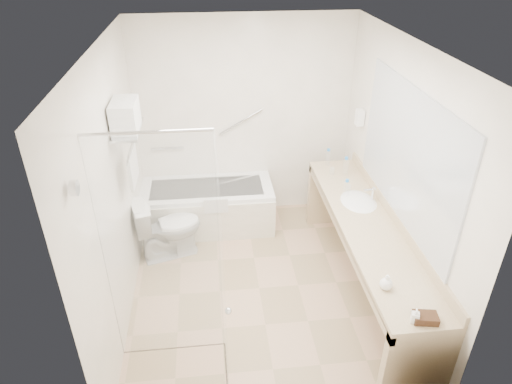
{
  "coord_description": "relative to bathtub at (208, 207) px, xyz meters",
  "views": [
    {
      "loc": [
        -0.43,
        -3.61,
        3.3
      ],
      "look_at": [
        0.0,
        0.3,
        1.0
      ],
      "focal_mm": 32.0,
      "sensor_mm": 36.0,
      "label": 1
    }
  ],
  "objects": [
    {
      "name": "floor",
      "position": [
        0.5,
        -1.24,
        -0.28
      ],
      "size": [
        3.2,
        3.2,
        0.0
      ],
      "primitive_type": "plane",
      "color": "tan",
      "rests_on": "ground"
    },
    {
      "name": "ceiling",
      "position": [
        0.5,
        -1.24,
        2.22
      ],
      "size": [
        2.6,
        3.2,
        0.1
      ],
      "primitive_type": "cube",
      "color": "white",
      "rests_on": "wall_back"
    },
    {
      "name": "wall_back",
      "position": [
        0.5,
        0.36,
        0.97
      ],
      "size": [
        2.6,
        0.1,
        2.5
      ],
      "primitive_type": "cube",
      "color": "white",
      "rests_on": "ground"
    },
    {
      "name": "wall_front",
      "position": [
        0.5,
        -2.84,
        0.97
      ],
      "size": [
        2.6,
        0.1,
        2.5
      ],
      "primitive_type": "cube",
      "color": "white",
      "rests_on": "ground"
    },
    {
      "name": "wall_left",
      "position": [
        -0.8,
        -1.24,
        0.97
      ],
      "size": [
        0.1,
        3.2,
        2.5
      ],
      "primitive_type": "cube",
      "color": "white",
      "rests_on": "ground"
    },
    {
      "name": "wall_right",
      "position": [
        1.8,
        -1.24,
        0.97
      ],
      "size": [
        0.1,
        3.2,
        2.5
      ],
      "primitive_type": "cube",
      "color": "white",
      "rests_on": "ground"
    },
    {
      "name": "bathtub",
      "position": [
        0.0,
        0.0,
        0.0
      ],
      "size": [
        1.6,
        0.73,
        0.59
      ],
      "color": "white",
      "rests_on": "floor"
    },
    {
      "name": "grab_bar_short",
      "position": [
        -0.45,
        0.32,
        0.67
      ],
      "size": [
        0.4,
        0.03,
        0.03
      ],
      "primitive_type": "cylinder",
      "rotation": [
        0.0,
        1.57,
        0.0
      ],
      "color": "silver",
      "rests_on": "wall_back"
    },
    {
      "name": "grab_bar_long",
      "position": [
        0.45,
        0.32,
        0.97
      ],
      "size": [
        0.53,
        0.03,
        0.33
      ],
      "primitive_type": "cylinder",
      "rotation": [
        0.0,
        1.05,
        0.0
      ],
      "color": "silver",
      "rests_on": "wall_back"
    },
    {
      "name": "shower_enclosure",
      "position": [
        -0.13,
        -2.16,
        0.79
      ],
      "size": [
        0.96,
        0.91,
        2.11
      ],
      "color": "silver",
      "rests_on": "floor"
    },
    {
      "name": "towel_shelf",
      "position": [
        -0.67,
        -0.89,
        1.48
      ],
      "size": [
        0.24,
        0.55,
        0.81
      ],
      "color": "silver",
      "rests_on": "wall_left"
    },
    {
      "name": "vanity_counter",
      "position": [
        1.52,
        -1.39,
        0.36
      ],
      "size": [
        0.55,
        2.7,
        0.95
      ],
      "color": "tan",
      "rests_on": "floor"
    },
    {
      "name": "sink",
      "position": [
        1.55,
        -0.99,
        0.54
      ],
      "size": [
        0.4,
        0.52,
        0.14
      ],
      "primitive_type": "ellipsoid",
      "color": "white",
      "rests_on": "vanity_counter"
    },
    {
      "name": "faucet",
      "position": [
        1.7,
        -0.99,
        0.65
      ],
      "size": [
        0.03,
        0.03,
        0.14
      ],
      "primitive_type": "cylinder",
      "color": "silver",
      "rests_on": "vanity_counter"
    },
    {
      "name": "mirror",
      "position": [
        1.79,
        -1.39,
        1.27
      ],
      "size": [
        0.02,
        2.0,
        1.2
      ],
      "primitive_type": "cube",
      "color": "silver",
      "rests_on": "wall_right"
    },
    {
      "name": "hairdryer_unit",
      "position": [
        1.75,
        -0.19,
        1.17
      ],
      "size": [
        0.08,
        0.1,
        0.18
      ],
      "primitive_type": "cube",
      "color": "white",
      "rests_on": "wall_right"
    },
    {
      "name": "toilet",
      "position": [
        -0.45,
        -0.54,
        0.09
      ],
      "size": [
        0.83,
        0.61,
        0.73
      ],
      "primitive_type": "imported",
      "rotation": [
        0.0,
        0.0,
        1.86
      ],
      "color": "white",
      "rests_on": "floor"
    },
    {
      "name": "amenity_basket",
      "position": [
        1.53,
        -2.64,
        0.6
      ],
      "size": [
        0.19,
        0.14,
        0.06
      ],
      "primitive_type": "cube",
      "rotation": [
        0.0,
        0.0,
        -0.17
      ],
      "color": "#3F2716",
      "rests_on": "vanity_counter"
    },
    {
      "name": "soap_bottle_a",
      "position": [
        1.45,
        -2.64,
        0.6
      ],
      "size": [
        0.09,
        0.13,
        0.06
      ],
      "primitive_type": "imported",
      "rotation": [
        0.0,
        0.0,
        -0.36
      ],
      "color": "white",
      "rests_on": "vanity_counter"
    },
    {
      "name": "soap_bottle_b",
      "position": [
        1.37,
        -2.28,
        0.63
      ],
      "size": [
        0.15,
        0.16,
        0.1
      ],
      "primitive_type": "imported",
      "rotation": [
        0.0,
        0.0,
        0.43
      ],
      "color": "white",
      "rests_on": "vanity_counter"
    },
    {
      "name": "water_bottle_left",
      "position": [
        1.44,
        -0.14,
        0.67
      ],
      "size": [
        0.06,
        0.06,
        0.21
      ],
      "rotation": [
        0.0,
        0.0,
        0.23
      ],
      "color": "silver",
      "rests_on": "vanity_counter"
    },
    {
      "name": "water_bottle_mid",
      "position": [
        1.44,
        -0.9,
        0.67
      ],
      "size": [
        0.07,
        0.07,
        0.22
      ],
      "rotation": [
        0.0,
        0.0,
        -0.23
      ],
      "color": "silver",
      "rests_on": "vanity_counter"
    },
    {
      "name": "water_bottle_right",
      "position": [
        1.58,
        -0.4,
        0.67
      ],
      "size": [
        0.07,
        0.07,
        0.22
      ],
      "rotation": [
        0.0,
        0.0,
        0.34
      ],
      "color": "silver",
      "rests_on": "vanity_counter"
    },
    {
      "name": "drinking_glass_near",
      "position": [
        1.5,
        -0.79,
        0.61
      ],
      "size": [
        0.08,
        0.08,
        0.08
      ],
      "primitive_type": "cylinder",
      "rotation": [
        0.0,
        0.0,
        -0.34
      ],
      "color": "silver",
      "rests_on": "vanity_counter"
    },
    {
      "name": "drinking_glass_far",
      "position": [
        1.43,
        -0.37,
        0.61
      ],
      "size": [
        0.08,
        0.08,
        0.08
      ],
      "primitive_type": "cylinder",
      "rotation": [
        0.0,
        0.0,
        -0.31
      ],
      "color": "silver",
      "rests_on": "vanity_counter"
    }
  ]
}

